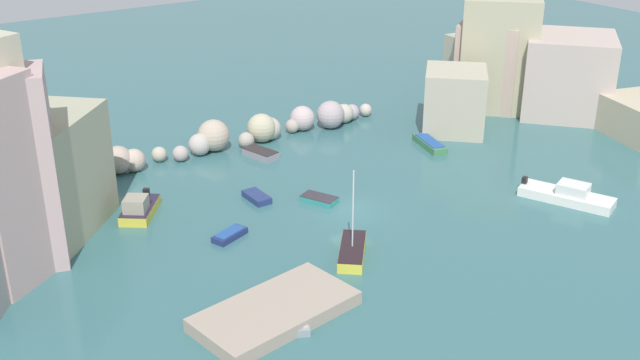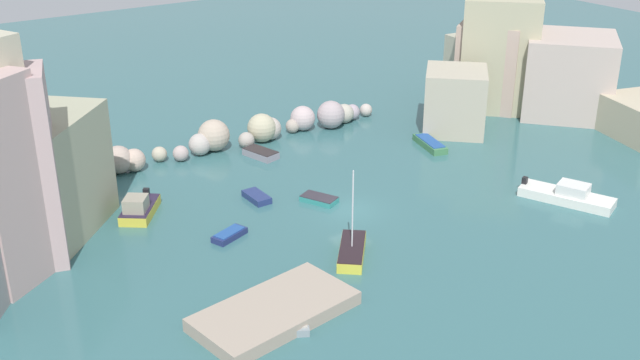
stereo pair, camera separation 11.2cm
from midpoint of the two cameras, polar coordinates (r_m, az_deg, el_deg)
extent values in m
plane|color=#356569|center=(56.67, 2.32, -2.26)|extent=(160.00, 160.00, 0.00)
cube|color=#BA9B9A|center=(50.96, -21.50, 0.65)|extent=(5.97, 5.55, 12.53)
cube|color=#A7A789|center=(55.44, -19.88, 0.38)|extent=(10.90, 10.96, 8.35)
cube|color=#B3A992|center=(72.55, 9.94, 5.78)|extent=(8.10, 8.12, 5.79)
cube|color=#BCA89C|center=(79.74, 17.86, 7.36)|extent=(11.63, 11.61, 7.76)
cube|color=#AFAC93|center=(82.65, 11.87, 8.12)|extent=(6.73, 5.57, 6.58)
cube|color=#B2B297|center=(85.35, 13.31, 7.85)|extent=(8.27, 4.38, 4.77)
cube|color=#BC9F8F|center=(80.42, 12.47, 8.36)|extent=(9.28, 8.97, 8.53)
cube|color=#AFA887|center=(79.19, 13.07, 9.05)|extent=(9.20, 9.22, 11.13)
sphere|color=#BFABA0|center=(62.49, -19.42, -0.07)|extent=(2.05, 2.05, 2.05)
sphere|color=#B59F8D|center=(63.41, -17.97, 0.13)|extent=(1.34, 1.34, 1.34)
sphere|color=#B9A5A0|center=(64.25, -16.37, 0.87)|extent=(1.80, 1.80, 1.80)
sphere|color=#B8A193|center=(64.64, -14.58, 1.45)|extent=(2.30, 2.30, 2.30)
sphere|color=#C5AA99|center=(64.84, -13.48, 1.44)|extent=(1.88, 1.88, 1.88)
sphere|color=#B8AC94|center=(66.44, -11.69, 1.88)|extent=(1.29, 1.29, 1.29)
sphere|color=#B49F9B|center=(66.17, -10.17, 1.94)|extent=(1.35, 1.35, 1.35)
sphere|color=#B6ABA4|center=(67.10, -8.80, 2.60)|extent=(1.91, 1.91, 1.91)
sphere|color=#B9A591|center=(67.78, -7.78, 3.28)|extent=(2.77, 2.77, 2.77)
sphere|color=#ABA096|center=(68.25, -5.39, 2.94)|extent=(1.42, 1.42, 1.42)
sphere|color=#BBB291|center=(69.40, -4.27, 3.85)|extent=(2.58, 2.58, 2.58)
sphere|color=#BDADA1|center=(70.00, -3.65, 3.81)|extent=(2.04, 2.04, 2.04)
sphere|color=#AA9A8D|center=(71.65, -1.99, 4.00)|extent=(1.30, 1.30, 1.30)
sphere|color=#C0AAAB|center=(72.11, -1.24, 4.57)|extent=(2.31, 2.31, 2.31)
sphere|color=#AB9A9D|center=(72.62, 0.85, 4.83)|extent=(2.61, 2.61, 2.61)
sphere|color=#B7AF9E|center=(74.15, 1.84, 4.91)|extent=(1.84, 1.84, 1.84)
sphere|color=#AA99A4|center=(75.10, 2.42, 5.02)|extent=(1.51, 1.51, 1.51)
sphere|color=#BFB2A7|center=(76.19, 3.44, 5.17)|extent=(1.24, 1.24, 1.24)
cube|color=tan|center=(44.46, -3.28, -9.61)|extent=(9.80, 6.00, 0.81)
cube|color=gray|center=(44.15, -1.76, -10.14)|extent=(2.68, 3.41, 0.43)
cube|color=#ADA89E|center=(44.00, -1.77, -9.86)|extent=(2.28, 2.90, 0.08)
cube|color=yellow|center=(50.49, 2.42, -5.28)|extent=(4.24, 4.57, 0.69)
cube|color=black|center=(50.31, 2.43, -4.91)|extent=(4.15, 4.47, 0.06)
cylinder|color=silver|center=(49.09, 2.48, -2.19)|extent=(0.10, 0.10, 5.37)
cube|color=navy|center=(53.10, -6.62, -4.04)|extent=(2.79, 1.93, 0.42)
cube|color=#234C93|center=(52.98, -6.63, -3.80)|extent=(2.37, 1.64, 0.08)
cube|color=white|center=(60.76, 17.74, -1.21)|extent=(4.59, 7.13, 0.71)
cube|color=silver|center=(60.37, 18.20, -0.64)|extent=(2.39, 2.67, 0.81)
cube|color=black|center=(61.30, 14.89, -0.02)|extent=(0.55, 0.50, 0.50)
cube|color=#407C4D|center=(68.96, 8.14, 2.64)|extent=(2.42, 4.48, 0.56)
cube|color=#234C93|center=(68.84, 8.16, 2.88)|extent=(2.05, 3.81, 0.08)
cube|color=teal|center=(57.89, -0.01, -1.44)|extent=(2.40, 3.03, 0.39)
cube|color=#2F2B34|center=(57.79, -0.01, -1.24)|extent=(2.35, 2.97, 0.06)
cube|color=gold|center=(57.38, -13.05, -2.17)|extent=(4.12, 4.52, 0.69)
cube|color=#291F37|center=(57.22, -13.08, -1.84)|extent=(4.04, 4.43, 0.06)
cube|color=#9E937F|center=(56.30, -13.34, -1.74)|extent=(2.20, 2.22, 1.05)
cube|color=black|center=(58.80, -12.62, -0.84)|extent=(0.57, 0.55, 0.50)
cube|color=gray|center=(66.29, -4.34, 1.94)|extent=(2.19, 3.35, 0.57)
cube|color=#2A2425|center=(66.18, -4.35, 2.20)|extent=(2.15, 3.29, 0.06)
cube|color=navy|center=(58.37, -4.63, -1.25)|extent=(1.22, 2.53, 0.48)
camera|label=1|loc=(0.06, -89.95, 0.02)|focal=43.48mm
camera|label=2|loc=(0.06, 90.05, -0.02)|focal=43.48mm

